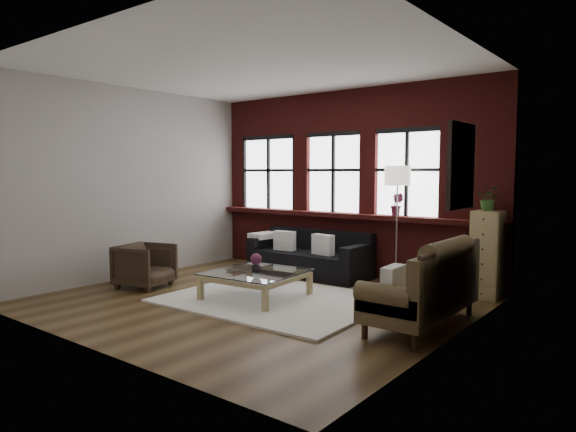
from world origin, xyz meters
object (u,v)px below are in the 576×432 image
Objects in this scene: vintage_settee at (422,283)px; armchair at (145,266)px; coffee_table at (256,285)px; vase at (256,266)px; dark_sofa at (309,253)px; drawer_chest at (487,255)px; floor_lamp at (397,221)px.

vintage_settee reaches higher than armchair.
vase is at bearing -26.57° from coffee_table.
armchair is at bearing -122.15° from dark_sofa.
vintage_settee is 13.41× the size of vase.
dark_sofa is 2.96m from drawer_chest.
vase is 0.11× the size of drawer_chest.
vintage_settee is at bearing -30.27° from dark_sofa.
drawer_chest is at bearing -74.79° from armchair.
armchair is 1.92m from vase.
vintage_settee reaches higher than dark_sofa.
vintage_settee is 2.39m from coffee_table.
drawer_chest is at bearing 83.92° from vintage_settee.
floor_lamp is (1.55, 0.19, 0.63)m from dark_sofa.
drawer_chest reaches higher than vase.
armchair is 0.61× the size of coffee_table.
dark_sofa is at bearing -46.77° from armchair.
drawer_chest is (4.41, 2.53, 0.28)m from armchair.
coffee_table is at bearing -120.06° from floor_lamp.
armchair is 3.99m from floor_lamp.
vase is (-2.36, -0.22, -0.04)m from vintage_settee.
armchair is at bearing -150.17° from drawer_chest.
floor_lamp is (-1.39, -0.01, 0.39)m from drawer_chest.
dark_sofa is at bearing -176.20° from drawer_chest.
drawer_chest is at bearing 0.25° from floor_lamp.
dark_sofa is at bearing 101.98° from vase.
coffee_table is at bearing -89.32° from armchair.
dark_sofa is 15.30× the size of vase.
vase is at bearing -174.69° from vintage_settee.
armchair is 1.93m from coffee_table.
dark_sofa is 1.06× the size of floor_lamp.
vintage_settee is 4.28m from armchair.
vintage_settee is at bearing 5.31° from vase.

